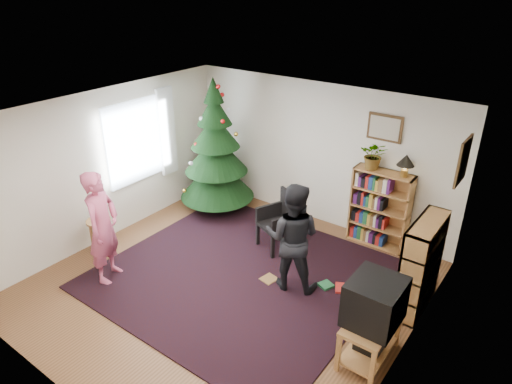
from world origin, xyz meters
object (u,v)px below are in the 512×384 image
Objects in this scene: christmas_tree at (216,157)px; armchair at (281,218)px; bookshelf_back at (380,208)px; stool at (100,228)px; picture_back at (385,128)px; table_lamp at (406,162)px; person_standing at (103,227)px; bookshelf_right at (421,264)px; tv_stand at (370,336)px; picture_right at (463,161)px; crt_tv at (375,302)px; person_by_chair at (293,237)px; potted_plant at (374,155)px.

christmas_tree is 1.83m from armchair.
stool is at bearing -139.49° from bookshelf_back.
picture_back is 1.56× the size of table_lamp.
bookshelf_right is at bearing -85.93° from person_standing.
christmas_tree is at bearing -169.51° from table_lamp.
table_lamp is (3.10, 3.23, 0.69)m from person_standing.
bookshelf_back is 2.08× the size of stool.
armchair is (-2.30, 0.19, -0.15)m from bookshelf_right.
picture_right is at bearing 82.15° from tv_stand.
armchair is at bearing -147.17° from table_lamp.
tv_stand is at bearing -9.75° from armchair.
picture_right is at bearing -33.57° from table_lamp.
stool is at bearing -173.88° from crt_tv.
bookshelf_right reaches higher than crt_tv.
bookshelf_right is at bearing 21.11° from stool.
christmas_tree is 4.30m from crt_tv.
table_lamp is at bearing 0.00° from bookshelf_back.
person_by_chair reaches higher than bookshelf_back.
person_standing is 3.70× the size of potted_plant.
picture_back is at bearing 69.24° from armchair.
crt_tv is at bearing 174.41° from bookshelf_right.
person_by_chair is at bearing -24.86° from armchair.
bookshelf_right is 1.31m from tv_stand.
table_lamp is at bearing 10.49° from christmas_tree.
bookshelf_right reaches higher than tv_stand.
picture_back is 0.32× the size of person_standing.
armchair reaches higher than stool.
picture_right is 0.46× the size of bookshelf_back.
picture_back is 0.42× the size of bookshelf_right.
bookshelf_back is (0.14, -0.14, -1.29)m from picture_back.
potted_plant is (1.05, 1.00, 1.01)m from armchair.
person_standing is (-1.55, -2.23, 0.33)m from armchair.
person_by_chair reaches higher than bookshelf_right.
picture_back is 0.89× the size of crt_tv.
tv_stand is at bearing 137.51° from person_by_chair.
table_lamp is at bearing 56.51° from armchair.
christmas_tree reaches higher than bookshelf_back.
armchair is at bearing -67.75° from person_by_chair.
tv_stand is (-0.12, -1.26, -0.34)m from bookshelf_right.
bookshelf_right is 0.81× the size of person_by_chair.
christmas_tree reaches higher than table_lamp.
picture_back is 1.19× the size of potted_plant.
table_lamp reaches higher than stool.
bookshelf_back is 3.68× the size of table_lamp.
person_by_chair is (0.72, -0.81, 0.29)m from armchair.
crt_tv is (0.93, -2.44, 0.15)m from bookshelf_back.
bookshelf_right is 1.55× the size of tv_stand.
picture_right is at bearing -26.39° from bookshelf_back.
table_lamp is (-0.63, 2.44, 1.22)m from tv_stand.
picture_right is 4.90m from person_standing.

